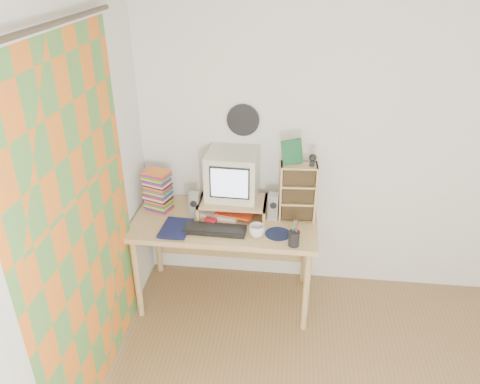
% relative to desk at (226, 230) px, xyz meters
% --- Properties ---
extents(back_wall, '(3.50, 0.00, 3.50)m').
position_rel_desk_xyz_m(back_wall, '(1.03, 0.31, 0.63)').
color(back_wall, white).
rests_on(back_wall, floor).
extents(left_wall, '(0.00, 3.50, 3.50)m').
position_rel_desk_xyz_m(left_wall, '(-0.72, -1.44, 0.63)').
color(left_wall, white).
rests_on(left_wall, floor).
extents(curtain, '(0.00, 2.20, 2.20)m').
position_rel_desk_xyz_m(curtain, '(-0.68, -0.96, 0.53)').
color(curtain, orange).
rests_on(curtain, left_wall).
extents(wall_disc, '(0.25, 0.02, 0.25)m').
position_rel_desk_xyz_m(wall_disc, '(0.10, 0.29, 0.81)').
color(wall_disc, black).
rests_on(wall_disc, back_wall).
extents(desk, '(1.40, 0.70, 0.75)m').
position_rel_desk_xyz_m(desk, '(0.00, 0.00, 0.00)').
color(desk, tan).
rests_on(desk, floor).
extents(monitor_riser, '(0.52, 0.30, 0.12)m').
position_rel_desk_xyz_m(monitor_riser, '(0.05, 0.04, 0.23)').
color(monitor_riser, tan).
rests_on(monitor_riser, desk).
extents(crt_monitor, '(0.40, 0.40, 0.36)m').
position_rel_desk_xyz_m(crt_monitor, '(0.04, 0.09, 0.44)').
color(crt_monitor, beige).
rests_on(crt_monitor, monitor_riser).
extents(speaker_left, '(0.08, 0.08, 0.20)m').
position_rel_desk_xyz_m(speaker_left, '(-0.24, -0.03, 0.23)').
color(speaker_left, '#A2A2A6').
rests_on(speaker_left, desk).
extents(speaker_right, '(0.08, 0.08, 0.20)m').
position_rel_desk_xyz_m(speaker_right, '(0.36, 0.01, 0.24)').
color(speaker_right, '#A2A2A6').
rests_on(speaker_right, desk).
extents(keyboard, '(0.46, 0.16, 0.03)m').
position_rel_desk_xyz_m(keyboard, '(-0.05, -0.24, 0.15)').
color(keyboard, black).
rests_on(keyboard, desk).
extents(dvd_stack, '(0.22, 0.19, 0.27)m').
position_rel_desk_xyz_m(dvd_stack, '(-0.54, 0.04, 0.27)').
color(dvd_stack, brown).
rests_on(dvd_stack, desk).
extents(cd_rack, '(0.28, 0.16, 0.45)m').
position_rel_desk_xyz_m(cd_rack, '(0.54, 0.03, 0.36)').
color(cd_rack, tan).
rests_on(cd_rack, desk).
extents(mug, '(0.12, 0.12, 0.09)m').
position_rel_desk_xyz_m(mug, '(0.26, -0.26, 0.18)').
color(mug, silver).
rests_on(mug, desk).
extents(diary, '(0.26, 0.20, 0.05)m').
position_rel_desk_xyz_m(diary, '(-0.44, -0.24, 0.16)').
color(diary, '#11153E').
rests_on(diary, desk).
extents(mousepad, '(0.20, 0.20, 0.00)m').
position_rel_desk_xyz_m(mousepad, '(0.41, -0.22, 0.14)').
color(mousepad, black).
rests_on(mousepad, desk).
extents(pen_cup, '(0.10, 0.10, 0.16)m').
position_rel_desk_xyz_m(pen_cup, '(0.53, -0.35, 0.21)').
color(pen_cup, black).
rests_on(pen_cup, desk).
extents(papers, '(0.38, 0.31, 0.04)m').
position_rel_desk_xyz_m(papers, '(0.00, 0.04, 0.16)').
color(papers, silver).
rests_on(papers, desk).
extents(red_box, '(0.10, 0.08, 0.04)m').
position_rel_desk_xyz_m(red_box, '(-0.10, -0.14, 0.16)').
color(red_box, '#AF121F').
rests_on(red_box, desk).
extents(game_box, '(0.15, 0.07, 0.19)m').
position_rel_desk_xyz_m(game_box, '(0.48, 0.04, 0.68)').
color(game_box, '#17522E').
rests_on(game_box, cd_rack).
extents(webcam, '(0.06, 0.06, 0.09)m').
position_rel_desk_xyz_m(webcam, '(0.63, 0.02, 0.63)').
color(webcam, black).
rests_on(webcam, cd_rack).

